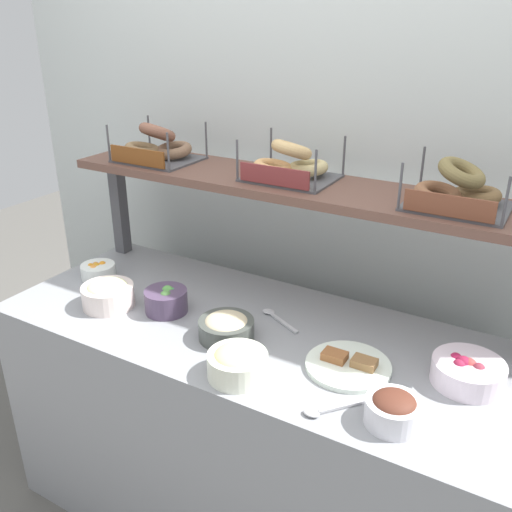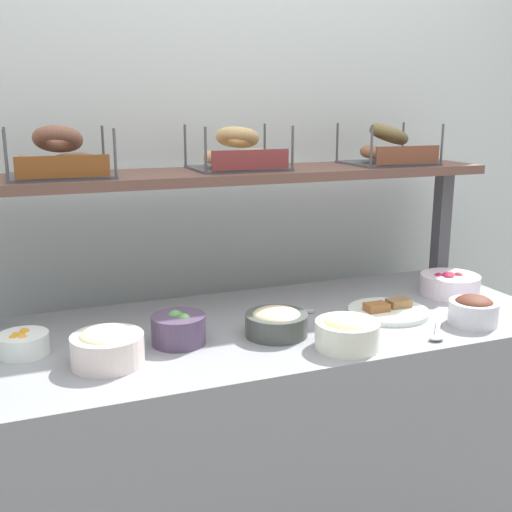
% 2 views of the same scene
% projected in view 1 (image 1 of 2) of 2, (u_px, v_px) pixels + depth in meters
% --- Properties ---
extents(back_wall, '(2.92, 0.06, 2.40)m').
position_uv_depth(back_wall, '(323.00, 183.00, 2.13)').
color(back_wall, silver).
rests_on(back_wall, ground_plane).
extents(deli_counter, '(1.72, 0.70, 0.85)m').
position_uv_depth(deli_counter, '(250.00, 429.00, 2.00)').
color(deli_counter, gray).
rests_on(deli_counter, ground_plane).
extents(shelf_riser_left, '(0.05, 0.05, 0.40)m').
position_uv_depth(shelf_riser_left, '(119.00, 207.00, 2.33)').
color(shelf_riser_left, '#4C4C51').
rests_on(shelf_riser_left, deli_counter).
extents(upper_shelf, '(1.68, 0.32, 0.03)m').
position_uv_depth(upper_shelf, '(290.00, 185.00, 1.88)').
color(upper_shelf, brown).
rests_on(upper_shelf, shelf_riser_left).
extents(bowl_potato_salad, '(0.18, 0.18, 0.10)m').
position_uv_depth(bowl_potato_salad, '(108.00, 293.00, 1.95)').
color(bowl_potato_salad, silver).
rests_on(bowl_potato_salad, deli_counter).
extents(bowl_tuna_salad, '(0.18, 0.18, 0.08)m').
position_uv_depth(bowl_tuna_salad, '(226.00, 327.00, 1.76)').
color(bowl_tuna_salad, '#444944').
rests_on(bowl_tuna_salad, deli_counter).
extents(bowl_veggie_mix, '(0.15, 0.15, 0.09)m').
position_uv_depth(bowl_veggie_mix, '(166.00, 300.00, 1.91)').
color(bowl_veggie_mix, '#4F3D59').
rests_on(bowl_veggie_mix, deli_counter).
extents(bowl_chocolate_spread, '(0.14, 0.14, 0.09)m').
position_uv_depth(bowl_chocolate_spread, '(393.00, 409.00, 1.39)').
color(bowl_chocolate_spread, white).
rests_on(bowl_chocolate_spread, deli_counter).
extents(bowl_fruit_salad, '(0.13, 0.13, 0.06)m').
position_uv_depth(bowl_fruit_salad, '(98.00, 271.00, 2.16)').
color(bowl_fruit_salad, white).
rests_on(bowl_fruit_salad, deli_counter).
extents(bowl_beet_salad, '(0.20, 0.20, 0.08)m').
position_uv_depth(bowl_beet_salad, '(467.00, 372.00, 1.55)').
color(bowl_beet_salad, white).
rests_on(bowl_beet_salad, deli_counter).
extents(bowl_egg_salad, '(0.17, 0.17, 0.09)m').
position_uv_depth(bowl_egg_salad, '(238.00, 362.00, 1.57)').
color(bowl_egg_salad, white).
rests_on(bowl_egg_salad, deli_counter).
extents(serving_plate_white, '(0.25, 0.25, 0.04)m').
position_uv_depth(serving_plate_white, '(348.00, 365.00, 1.62)').
color(serving_plate_white, white).
rests_on(serving_plate_white, deli_counter).
extents(serving_spoon_near_plate, '(0.17, 0.09, 0.01)m').
position_uv_depth(serving_spoon_near_plate, '(275.00, 317.00, 1.88)').
color(serving_spoon_near_plate, '#B7B7BC').
rests_on(serving_spoon_near_plate, deli_counter).
extents(serving_spoon_by_edge, '(0.13, 0.14, 0.01)m').
position_uv_depth(serving_spoon_by_edge, '(326.00, 410.00, 1.44)').
color(serving_spoon_by_edge, '#B7B7BC').
rests_on(serving_spoon_by_edge, deli_counter).
extents(bagel_basket_poppy, '(0.30, 0.26, 0.15)m').
position_uv_depth(bagel_basket_poppy, '(157.00, 147.00, 2.10)').
color(bagel_basket_poppy, '#4C4C51').
rests_on(bagel_basket_poppy, upper_shelf).
extents(bagel_basket_plain, '(0.30, 0.25, 0.14)m').
position_uv_depth(bagel_basket_plain, '(290.00, 165.00, 1.87)').
color(bagel_basket_plain, '#4C4C51').
rests_on(bagel_basket_plain, upper_shelf).
extents(bagel_basket_cinnamon_raisin, '(0.29, 0.24, 0.15)m').
position_uv_depth(bagel_basket_cinnamon_raisin, '(458.00, 192.00, 1.60)').
color(bagel_basket_cinnamon_raisin, '#4C4C51').
rests_on(bagel_basket_cinnamon_raisin, upper_shelf).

